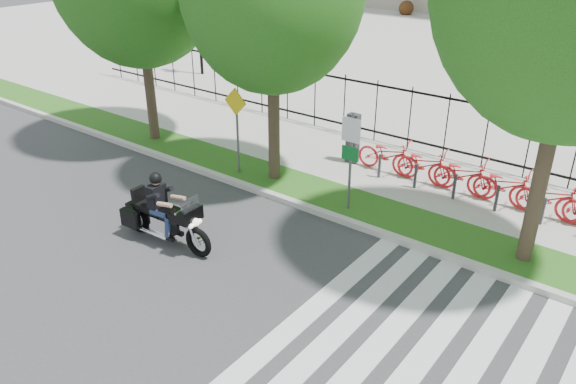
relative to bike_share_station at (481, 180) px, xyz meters
The scene contains 11 objects.
ground 7.85m from the bike_share_station, 113.02° to the right, with size 120.00×120.00×0.00m, color #3A3A3C.
curb 4.39m from the bike_share_station, 134.63° to the right, with size 60.00×0.20×0.15m, color #BAB8AF.
grass_verge 3.84m from the bike_share_station, 143.68° to the right, with size 60.00×1.50×0.15m, color #1F5916.
sidewalk 3.12m from the bike_share_station, behind, with size 60.00×3.50×0.15m, color #ACA8A1.
plaza 18.07m from the bike_share_station, 99.75° to the left, with size 80.00×34.00×0.10m, color #ACA8A1.
iron_fence 3.69m from the bike_share_station, 146.79° to the left, with size 30.00×0.06×2.00m, color black, non-canonical shape.
lamp_post_left 16.01m from the bike_share_station, 162.31° to the left, with size 1.06×0.70×4.25m.
bike_share_station is the anchor object (origin of this frame).
sign_pole_regulatory 3.71m from the bike_share_station, 132.42° to the right, with size 0.50×0.09×2.50m.
sign_pole_warning 6.71m from the bike_share_station, 156.75° to the right, with size 0.78×0.09×2.49m.
motorcycle_rider 8.07m from the bike_share_station, 127.96° to the right, with size 2.71×0.81×2.09m.
Camera 1 is at (7.10, -6.30, 6.82)m, focal length 35.00 mm.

